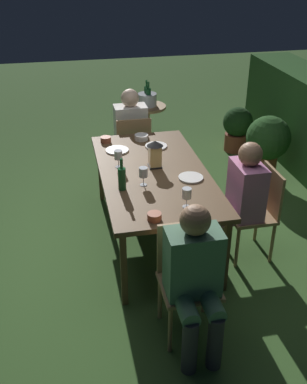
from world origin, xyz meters
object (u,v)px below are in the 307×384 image
at_px(person_in_pink, 239,196).
at_px(green_bottle_on_table, 122,178).
at_px(plate_a, 191,178).
at_px(bowl_bread, 106,139).
at_px(plate_b, 156,146).
at_px(wine_glass_c, 187,194).
at_px(ice_bucket, 147,98).
at_px(lantern_centerpiece, 155,152).
at_px(chair_head_far, 187,275).
at_px(wine_glass_a, 118,156).
at_px(bowl_olives, 154,216).
at_px(side_table, 147,120).
at_px(bowl_salad, 141,137).
at_px(potted_plant_by_hedge, 237,128).
at_px(dining_table, 154,176).
at_px(plate_c, 117,150).
at_px(potted_plant_corner, 268,142).
at_px(person_in_cream, 130,129).
at_px(chair_head_near, 133,147).
at_px(person_in_green, 195,275).
at_px(chair_side_right_b, 258,209).
at_px(wine_glass_b, 143,173).

relative_size(person_in_pink, green_bottle_on_table, 3.96).
height_order(plate_a, bowl_bread, bowl_bread).
relative_size(green_bottle_on_table, plate_b, 1.26).
distance_m(wine_glass_c, ice_bucket, 2.96).
xyz_separation_m(lantern_centerpiece, wine_glass_c, (0.78, 0.09, -0.03)).
height_order(chair_head_far, plate_a, chair_head_far).
bearing_deg(wine_glass_a, bowl_olives, 8.17).
distance_m(wine_glass_a, side_table, 2.26).
bearing_deg(bowl_salad, plate_b, 28.06).
distance_m(chair_head_far, potted_plant_by_hedge, 3.51).
distance_m(dining_table, green_bottle_on_table, 0.48).
distance_m(person_in_pink, wine_glass_c, 0.67).
distance_m(green_bottle_on_table, plate_c, 0.83).
bearing_deg(potted_plant_corner, green_bottle_on_table, -56.48).
distance_m(plate_c, side_table, 1.87).
height_order(wine_glass_a, plate_a, wine_glass_a).
xyz_separation_m(wine_glass_c, side_table, (-2.95, 0.25, -0.45)).
bearing_deg(potted_plant_by_hedge, plate_c, -53.58).
relative_size(person_in_pink, ice_bucket, 3.35).
xyz_separation_m(lantern_centerpiece, plate_a, (0.30, 0.27, -0.14)).
relative_size(plate_a, bowl_bread, 2.01).
relative_size(plate_c, potted_plant_corner, 0.29).
distance_m(person_in_cream, chair_head_far, 2.61).
bearing_deg(bowl_bread, wine_glass_a, 4.53).
relative_size(plate_a, bowl_olives, 2.03).
bearing_deg(plate_b, wine_glass_a, -48.23).
relative_size(chair_head_near, bowl_bread, 7.72).
xyz_separation_m(person_in_pink, ice_bucket, (-2.68, -0.31, 0.10)).
height_order(person_in_pink, potted_plant_by_hedge, person_in_pink).
xyz_separation_m(plate_b, plate_c, (0.02, -0.41, 0.00)).
distance_m(plate_a, bowl_bread, 1.20).
relative_size(chair_head_near, wine_glass_a, 5.15).
height_order(lantern_centerpiece, potted_plant_by_hedge, lantern_centerpiece).
distance_m(person_in_green, ice_bucket, 3.68).
bearing_deg(plate_a, chair_head_far, -16.89).
xyz_separation_m(chair_side_right_b, plate_c, (-0.96, -1.16, 0.27)).
distance_m(plate_a, side_table, 2.49).
relative_size(chair_head_far, potted_plant_by_hedge, 1.38).
distance_m(chair_head_near, person_in_green, 2.61).
bearing_deg(bowl_bread, person_in_green, 9.28).
relative_size(person_in_cream, potted_plant_corner, 1.42).
distance_m(chair_head_near, wine_glass_b, 1.52).
height_order(dining_table, potted_plant_by_hedge, dining_table).
distance_m(chair_head_far, bowl_bread, 2.04).
distance_m(dining_table, side_table, 2.30).
relative_size(dining_table, bowl_olives, 17.18).
bearing_deg(person_in_cream, potted_plant_corner, 76.64).
distance_m(person_in_pink, bowl_bread, 1.61).
relative_size(wine_glass_a, potted_plant_corner, 0.21).
relative_size(plate_b, bowl_olives, 2.06).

